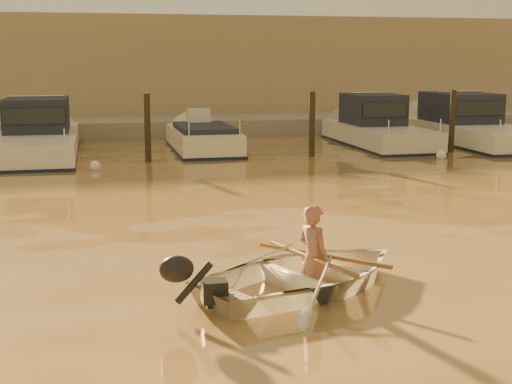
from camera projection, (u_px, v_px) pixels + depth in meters
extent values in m
plane|color=olive|center=(270.00, 339.00, 7.68)|extent=(160.00, 160.00, 0.00)
imported|color=silver|center=(308.00, 274.00, 9.32)|extent=(3.80, 3.36, 0.65)
imported|color=#9B5F4D|center=(313.00, 258.00, 9.34)|extent=(0.52, 0.61, 1.42)
cylinder|color=brown|center=(322.00, 255.00, 9.43)|extent=(1.30, 1.72, 0.13)
cylinder|color=brown|center=(311.00, 258.00, 9.31)|extent=(0.59, 2.05, 0.13)
cylinder|color=#2D2319|center=(148.00, 131.00, 20.69)|extent=(0.18, 0.18, 2.20)
cylinder|color=#2D2319|center=(312.00, 127.00, 21.79)|extent=(0.18, 0.18, 2.20)
cylinder|color=#2D2319|center=(452.00, 124.00, 22.83)|extent=(0.18, 0.18, 2.20)
sphere|color=silver|center=(95.00, 166.00, 19.33)|extent=(0.30, 0.30, 0.30)
sphere|color=red|center=(244.00, 154.00, 21.70)|extent=(0.30, 0.30, 0.30)
sphere|color=white|center=(441.00, 155.00, 21.51)|extent=(0.30, 0.30, 0.30)
cube|color=gray|center=(138.00, 131.00, 28.24)|extent=(52.00, 4.00, 1.00)
cube|color=#9E8466|center=(129.00, 71.00, 33.09)|extent=(46.00, 7.00, 4.80)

